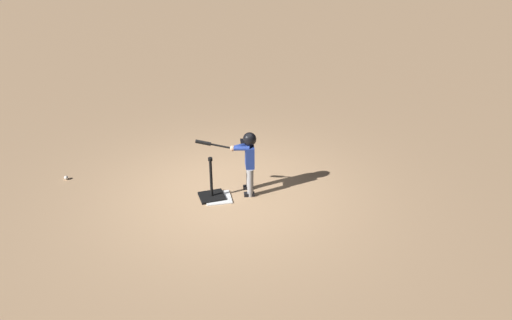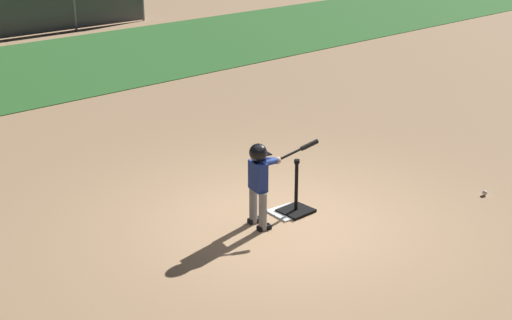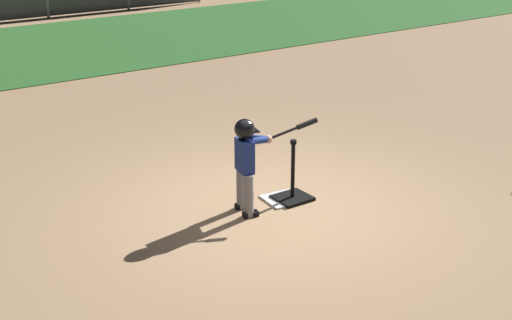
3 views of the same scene
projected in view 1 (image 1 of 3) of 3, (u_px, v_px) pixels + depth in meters
The scene contains 5 objects.
ground_plane at pixel (230, 192), 8.80m from camera, with size 90.00×90.00×0.00m, color tan.
home_plate at pixel (218, 198), 8.61m from camera, with size 0.44×0.44×0.02m, color white.
batting_tee at pixel (212, 192), 8.59m from camera, with size 0.43×0.38×0.77m.
batter_child at pixel (248, 155), 8.47m from camera, with size 1.01×0.42×1.14m.
baseball at pixel (66, 178), 9.20m from camera, with size 0.07×0.07×0.07m, color white.
Camera 1 is at (1.88, 7.36, 4.49)m, focal length 35.00 mm.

